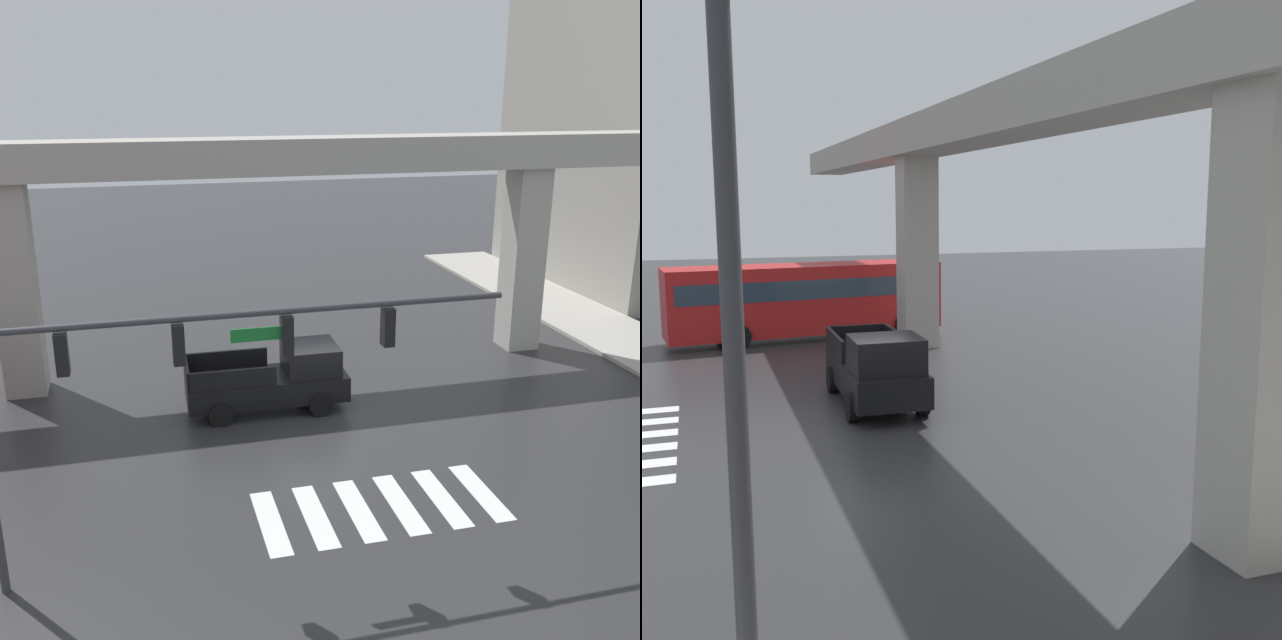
# 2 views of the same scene
# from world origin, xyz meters

# --- Properties ---
(ground_plane) EXTENTS (120.00, 120.00, 0.00)m
(ground_plane) POSITION_xyz_m (0.00, 0.00, 0.00)
(ground_plane) COLOR #2D2D30
(elevated_overpass) EXTENTS (57.74, 1.92, 8.33)m
(elevated_overpass) POSITION_xyz_m (0.00, 4.05, 7.09)
(elevated_overpass) COLOR #ADA89E
(elevated_overpass) RESTS_ON ground
(pickup_truck) EXTENTS (5.14, 2.16, 2.08)m
(pickup_truck) POSITION_xyz_m (-1.31, 0.57, 0.99)
(pickup_truck) COLOR black
(pickup_truck) RESTS_ON ground
(city_bus) EXTENTS (3.80, 11.02, 2.99)m
(city_bus) POSITION_xyz_m (-12.40, 0.33, 1.72)
(city_bus) COLOR red
(city_bus) RESTS_ON ground
(street_lamp_near_corner) EXTENTS (0.44, 0.70, 7.24)m
(street_lamp_near_corner) POSITION_xyz_m (12.67, -3.73, 4.56)
(street_lamp_near_corner) COLOR #38383D
(street_lamp_near_corner) RESTS_ON ground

